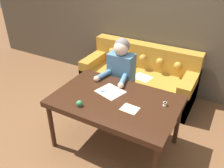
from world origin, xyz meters
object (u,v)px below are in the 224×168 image
object	(u,v)px
thread_spool	(165,104)
couch	(139,78)
person	(121,79)
dining_table	(115,104)
scissors	(105,91)
pin_cushion	(79,104)

from	to	relation	value
thread_spool	couch	bearing A→B (deg)	124.69
person	dining_table	bearing A→B (deg)	-68.30
couch	thread_spool	world-z (taller)	couch
dining_table	scissors	distance (m)	0.23
dining_table	couch	world-z (taller)	couch
person	scissors	world-z (taller)	person
person	thread_spool	bearing A→B (deg)	-30.18
dining_table	person	size ratio (longest dim) A/B	1.21
couch	scissors	bearing A→B (deg)	-88.43
dining_table	couch	size ratio (longest dim) A/B	0.79
dining_table	person	bearing A→B (deg)	111.70
couch	thread_spool	xyz separation A→B (m)	(0.80, -1.15, 0.44)
dining_table	couch	xyz separation A→B (m)	(-0.23, 1.31, -0.36)
couch	person	size ratio (longest dim) A/B	1.53
person	thread_spool	distance (m)	0.95
thread_spool	pin_cushion	bearing A→B (deg)	-150.35
dining_table	person	xyz separation A→B (m)	(-0.25, 0.64, -0.03)
person	pin_cushion	bearing A→B (deg)	-92.40
couch	person	xyz separation A→B (m)	(-0.02, -0.67, 0.32)
dining_table	person	world-z (taller)	person
scissors	thread_spool	size ratio (longest dim) A/B	4.09
scissors	pin_cushion	world-z (taller)	pin_cushion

